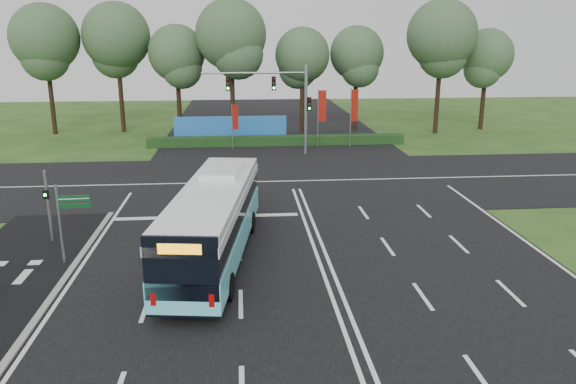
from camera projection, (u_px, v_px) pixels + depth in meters
name	position (u px, v px, depth m)	size (l,w,h in m)	color
ground	(315.00, 250.00, 24.90)	(120.00, 120.00, 0.00)	#234A18
road_main	(315.00, 249.00, 24.89)	(20.00, 120.00, 0.04)	black
road_cross	(290.00, 181.00, 36.40)	(120.00, 14.00, 0.05)	black
kerb_strip	(60.00, 286.00, 21.16)	(0.25, 18.00, 0.12)	gray
city_bus	(214.00, 221.00, 23.38)	(4.06, 12.14, 3.42)	#65E0EB
pedestrian_signal	(48.00, 204.00, 25.30)	(0.32, 0.42, 3.39)	gray
street_sign	(67.00, 214.00, 22.77)	(1.33, 0.16, 3.42)	gray
banner_flag_left	(234.00, 119.00, 45.76)	(0.54, 0.25, 3.84)	gray
banner_flag_mid	(321.00, 110.00, 46.90)	(0.72, 0.08, 4.87)	gray
banner_flag_right	(353.00, 109.00, 46.81)	(0.70, 0.28, 4.94)	gray
traffic_light_gantry	(283.00, 96.00, 43.31)	(8.41, 0.28, 7.00)	gray
hedge	(277.00, 141.00, 48.29)	(22.00, 1.20, 0.80)	#133614
blue_hoarding	(231.00, 129.00, 50.16)	(10.00, 0.30, 2.20)	blue
eucalyptus_row	(255.00, 43.00, 52.37)	(47.62, 9.93, 12.46)	black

